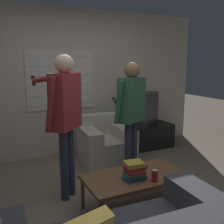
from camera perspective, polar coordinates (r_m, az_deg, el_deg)
name	(u,v)px	position (r m, az deg, el deg)	size (l,w,h in m)	color
ground_plane	(124,204)	(3.26, 2.67, -19.41)	(16.00, 16.00, 0.00)	#7F705B
wall_back	(70,83)	(4.71, -9.15, 6.26)	(5.20, 0.08, 2.55)	beige
armchair_beige	(106,143)	(4.41, -1.42, -6.70)	(0.89, 0.85, 0.76)	beige
coffee_table	(136,178)	(3.02, 5.23, -14.15)	(1.15, 0.61, 0.41)	brown
tv_stand	(146,136)	(5.11, 7.32, -5.29)	(1.06, 0.44, 0.46)	black
tv	(146,109)	(4.99, 7.44, 0.61)	(0.74, 0.59, 0.61)	#2D2D33
person_left_standing	(65,109)	(3.10, -10.27, 0.67)	(0.50, 0.85, 1.73)	#33384C
person_right_standing	(131,106)	(3.65, 4.13, 1.30)	(0.54, 0.75, 1.64)	#33384C
book_stack	(134,171)	(2.87, 4.88, -12.60)	(0.26, 0.21, 0.19)	#284C89
soda_can	(155,176)	(2.87, 9.25, -13.51)	(0.07, 0.07, 0.13)	red
spare_remote	(132,170)	(3.09, 4.43, -12.55)	(0.06, 0.13, 0.02)	white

